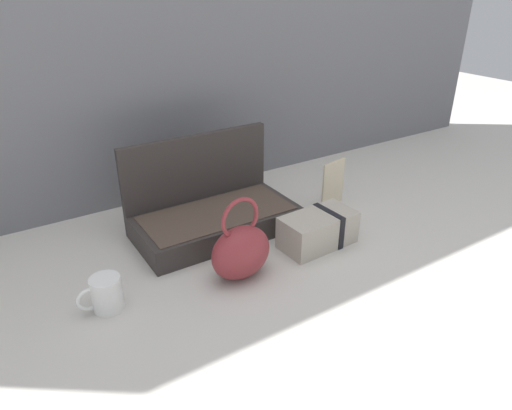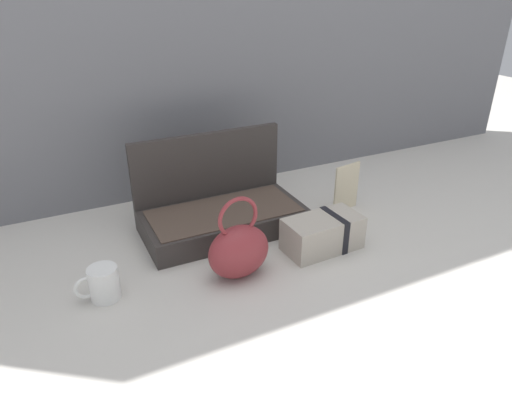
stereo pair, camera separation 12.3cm
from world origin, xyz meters
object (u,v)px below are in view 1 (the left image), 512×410
at_px(coffee_mug, 106,294).
at_px(info_card_left, 333,183).
at_px(open_suitcase, 212,210).
at_px(teal_pouch_handbag, 241,251).
at_px(cream_toiletry_bag, 319,230).

xyz_separation_m(coffee_mug, info_card_left, (0.85, 0.14, 0.04)).
distance_m(open_suitcase, coffee_mug, 0.46).
xyz_separation_m(teal_pouch_handbag, coffee_mug, (-0.35, 0.06, -0.04)).
xyz_separation_m(cream_toiletry_bag, info_card_left, (0.21, 0.18, 0.03)).
bearing_deg(cream_toiletry_bag, coffee_mug, 176.34).
relative_size(open_suitcase, info_card_left, 3.00).
bearing_deg(cream_toiletry_bag, open_suitcase, 131.76).
bearing_deg(teal_pouch_handbag, coffee_mug, 170.52).
distance_m(teal_pouch_handbag, coffee_mug, 0.36).
height_order(cream_toiletry_bag, info_card_left, info_card_left).
distance_m(cream_toiletry_bag, info_card_left, 0.28).
bearing_deg(open_suitcase, cream_toiletry_bag, -48.24).
distance_m(cream_toiletry_bag, coffee_mug, 0.63).
bearing_deg(teal_pouch_handbag, open_suitcase, 78.54).
relative_size(teal_pouch_handbag, cream_toiletry_bag, 1.01).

